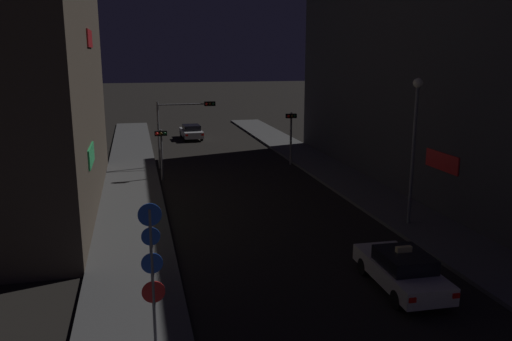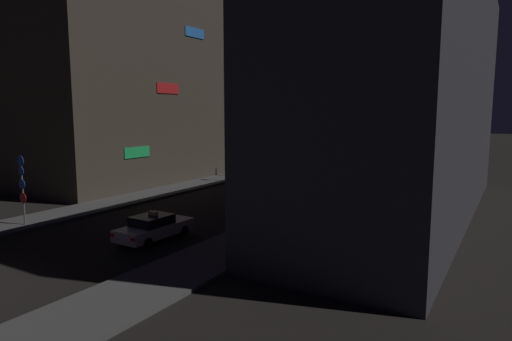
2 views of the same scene
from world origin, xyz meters
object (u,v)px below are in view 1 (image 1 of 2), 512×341
(taxi, at_px, (402,270))
(traffic_light_overhead, at_px, (181,119))
(traffic_light_right_kerb, at_px, (291,128))
(sign_pole_left, at_px, (152,266))
(street_lamp_near_block, at_px, (415,131))
(traffic_light_left_kerb, at_px, (161,144))
(far_car, at_px, (191,132))

(taxi, height_order, traffic_light_overhead, traffic_light_overhead)
(traffic_light_overhead, relative_size, traffic_light_right_kerb, 1.24)
(sign_pole_left, distance_m, street_lamp_near_block, 14.93)
(sign_pole_left, bearing_deg, traffic_light_right_kerb, 64.33)
(traffic_light_left_kerb, bearing_deg, sign_pole_left, -93.75)
(traffic_light_left_kerb, distance_m, sign_pole_left, 20.30)
(traffic_light_overhead, bearing_deg, traffic_light_right_kerb, -5.91)
(traffic_light_overhead, relative_size, sign_pole_left, 1.18)
(traffic_light_overhead, relative_size, street_lamp_near_block, 0.71)
(traffic_light_right_kerb, bearing_deg, sign_pole_left, -115.67)
(far_car, bearing_deg, traffic_light_left_kerb, -102.78)
(traffic_light_left_kerb, xyz_separation_m, sign_pole_left, (-1.33, -20.25, 0.10))
(far_car, bearing_deg, traffic_light_right_kerb, -66.41)
(far_car, height_order, sign_pole_left, sign_pole_left)
(taxi, relative_size, street_lamp_near_block, 0.65)
(taxi, height_order, far_car, taxi)
(far_car, height_order, traffic_light_left_kerb, traffic_light_left_kerb)
(traffic_light_overhead, xyz_separation_m, street_lamp_near_block, (9.41, -15.78, 1.08))
(traffic_light_overhead, height_order, traffic_light_left_kerb, traffic_light_overhead)
(traffic_light_overhead, distance_m, sign_pole_left, 24.02)
(traffic_light_overhead, xyz_separation_m, traffic_light_right_kerb, (8.05, -0.83, -0.77))
(traffic_light_right_kerb, relative_size, sign_pole_left, 0.95)
(taxi, relative_size, sign_pole_left, 1.09)
(sign_pole_left, bearing_deg, street_lamp_near_block, 32.91)
(far_car, height_order, traffic_light_overhead, traffic_light_overhead)
(far_car, distance_m, sign_pole_left, 37.09)
(far_car, relative_size, street_lamp_near_block, 0.65)
(taxi, relative_size, traffic_light_left_kerb, 1.33)
(traffic_light_left_kerb, relative_size, traffic_light_right_kerb, 0.86)
(traffic_light_overhead, bearing_deg, traffic_light_left_kerb, -115.11)
(far_car, bearing_deg, street_lamp_near_block, -75.61)
(taxi, relative_size, traffic_light_right_kerb, 1.14)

